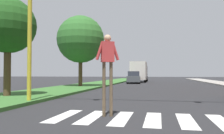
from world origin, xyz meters
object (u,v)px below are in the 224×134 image
object	(u,v)px
tree_mid	(8,26)
sedan_midblock	(134,78)
truck_box_delivery	(139,72)
pedestrian_performer	(108,62)
tree_far	(81,39)

from	to	relation	value
tree_mid	sedan_midblock	size ratio (longest dim) A/B	1.22
sedan_midblock	truck_box_delivery	world-z (taller)	truck_box_delivery
truck_box_delivery	sedan_midblock	bearing A→B (deg)	-93.25
tree_mid	sedan_midblock	world-z (taller)	tree_mid
tree_mid	pedestrian_performer	size ratio (longest dim) A/B	2.07
tree_far	truck_box_delivery	bearing A→B (deg)	74.84
tree_mid	tree_far	size ratio (longest dim) A/B	0.78
sedan_midblock	truck_box_delivery	xyz separation A→B (m)	(0.29, 5.09, 0.88)
tree_far	truck_box_delivery	size ratio (longest dim) A/B	1.07
pedestrian_performer	sedan_midblock	distance (m)	24.14
sedan_midblock	truck_box_delivery	size ratio (longest dim) A/B	0.68
pedestrian_performer	truck_box_delivery	bearing A→B (deg)	93.04
tree_mid	truck_box_delivery	size ratio (longest dim) A/B	0.83
tree_mid	pedestrian_performer	world-z (taller)	tree_mid
tree_mid	tree_far	xyz separation A→B (m)	(0.54, 9.85, 0.71)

